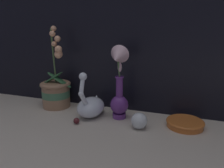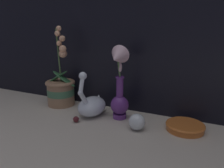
% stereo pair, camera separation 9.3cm
% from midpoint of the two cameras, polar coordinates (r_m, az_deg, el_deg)
% --- Properties ---
extents(ground_plane, '(2.80, 2.80, 0.00)m').
position_cam_midpoint_polar(ground_plane, '(0.87, -0.00, -12.60)').
color(ground_plane, '#BCB2A3').
extents(orchid_potted_plant, '(0.19, 0.15, 0.40)m').
position_cam_midpoint_polar(orchid_potted_plant, '(1.15, -11.02, -1.24)').
color(orchid_potted_plant, '#9E7556').
rests_on(orchid_potted_plant, ground_plane).
extents(swan_figurine, '(0.12, 0.20, 0.22)m').
position_cam_midpoint_polar(swan_figurine, '(1.01, -2.60, -5.46)').
color(swan_figurine, silver).
rests_on(swan_figurine, ground_plane).
extents(blue_vase, '(0.08, 0.11, 0.33)m').
position_cam_midpoint_polar(blue_vase, '(0.94, 4.63, -0.82)').
color(blue_vase, '#602D7F').
rests_on(blue_vase, ground_plane).
extents(glass_sphere, '(0.07, 0.07, 0.07)m').
position_cam_midpoint_polar(glass_sphere, '(0.89, 9.57, -9.79)').
color(glass_sphere, silver).
rests_on(glass_sphere, ground_plane).
extents(amber_dish, '(0.15, 0.15, 0.03)m').
position_cam_midpoint_polar(amber_dish, '(0.94, 21.34, -10.30)').
color(amber_dish, '#C66628').
rests_on(amber_dish, ground_plane).
extents(glass_bauble, '(0.03, 0.03, 0.03)m').
position_cam_midpoint_polar(glass_bauble, '(0.95, -6.61, -9.21)').
color(glass_bauble, '#4C191E').
rests_on(glass_bauble, ground_plane).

